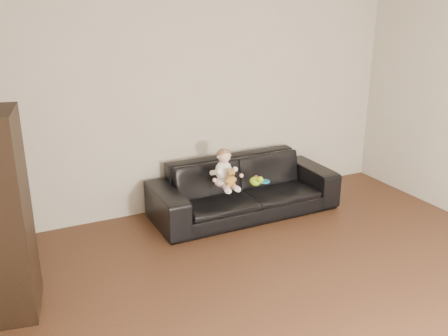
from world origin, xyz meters
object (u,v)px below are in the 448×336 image
baby (224,171)px  toy_blue_disc (265,181)px  toy_green (255,181)px  cabinet (0,217)px  sofa (244,187)px  teddy_bear (231,178)px  toy_rattle (256,180)px

baby → toy_blue_disc: baby is taller
baby → toy_green: (0.33, -0.11, -0.14)m
baby → toy_blue_disc: bearing=-3.2°
cabinet → toy_green: cabinet is taller
sofa → toy_green: sofa is taller
cabinet → teddy_bear: 2.38m
baby → cabinet: bearing=-157.5°
cabinet → toy_rattle: size_ratio=21.58×
toy_green → baby: bearing=162.0°
sofa → toy_blue_disc: (0.17, -0.18, 0.11)m
teddy_bear → sofa: bearing=49.5°
cabinet → toy_rattle: 2.78m
cabinet → toy_green: bearing=24.0°
toy_blue_disc → sofa: bearing=133.4°
teddy_bear → toy_green: teddy_bear is taller
teddy_bear → toy_blue_disc: teddy_bear is taller
cabinet → baby: (2.28, 0.75, -0.22)m
sofa → baby: 0.44m
sofa → teddy_bear: 0.46m
toy_green → toy_blue_disc: 0.16m
teddy_bear → toy_rattle: 0.40m
sofa → toy_green: 0.27m
baby → teddy_bear: (0.01, -0.13, -0.04)m
sofa → teddy_bear: size_ratio=10.39×
sofa → cabinet: (-2.59, -0.87, 0.51)m
baby → toy_green: 0.37m
cabinet → baby: cabinet is taller
teddy_bear → baby: bearing=104.2°
teddy_bear → toy_blue_disc: bearing=18.5°
sofa → toy_rattle: 0.22m
sofa → toy_blue_disc: size_ratio=18.80×
cabinet → toy_rattle: bearing=25.1°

